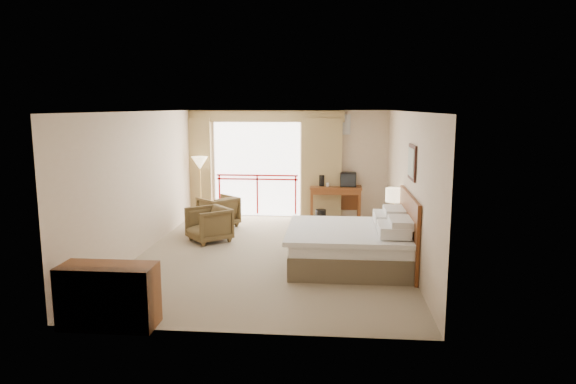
# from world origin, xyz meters

# --- Properties ---
(floor) EXTENTS (7.00, 7.00, 0.00)m
(floor) POSITION_xyz_m (0.00, 0.00, 0.00)
(floor) COLOR gray
(floor) RESTS_ON ground
(ceiling) EXTENTS (7.00, 7.00, 0.00)m
(ceiling) POSITION_xyz_m (0.00, 0.00, 2.70)
(ceiling) COLOR white
(ceiling) RESTS_ON wall_back
(wall_back) EXTENTS (5.00, 0.00, 5.00)m
(wall_back) POSITION_xyz_m (0.00, 3.50, 1.35)
(wall_back) COLOR beige
(wall_back) RESTS_ON ground
(wall_front) EXTENTS (5.00, 0.00, 5.00)m
(wall_front) POSITION_xyz_m (0.00, -3.50, 1.35)
(wall_front) COLOR beige
(wall_front) RESTS_ON ground
(wall_left) EXTENTS (0.00, 7.00, 7.00)m
(wall_left) POSITION_xyz_m (-2.50, 0.00, 1.35)
(wall_left) COLOR beige
(wall_left) RESTS_ON ground
(wall_right) EXTENTS (0.00, 7.00, 7.00)m
(wall_right) POSITION_xyz_m (2.50, 0.00, 1.35)
(wall_right) COLOR beige
(wall_right) RESTS_ON ground
(balcony_door) EXTENTS (2.40, 0.00, 2.40)m
(balcony_door) POSITION_xyz_m (-0.80, 3.48, 1.20)
(balcony_door) COLOR white
(balcony_door) RESTS_ON wall_back
(balcony_railing) EXTENTS (2.09, 0.03, 1.02)m
(balcony_railing) POSITION_xyz_m (-0.80, 3.46, 0.81)
(balcony_railing) COLOR #AC0E0E
(balcony_railing) RESTS_ON wall_back
(curtain_left) EXTENTS (1.00, 0.26, 2.50)m
(curtain_left) POSITION_xyz_m (-2.45, 3.35, 1.25)
(curtain_left) COLOR olive
(curtain_left) RESTS_ON wall_back
(curtain_right) EXTENTS (1.00, 0.26, 2.50)m
(curtain_right) POSITION_xyz_m (0.85, 3.35, 1.25)
(curtain_right) COLOR olive
(curtain_right) RESTS_ON wall_back
(valance) EXTENTS (4.40, 0.22, 0.28)m
(valance) POSITION_xyz_m (-0.80, 3.38, 2.55)
(valance) COLOR olive
(valance) RESTS_ON wall_back
(hvac_vent) EXTENTS (0.50, 0.04, 0.50)m
(hvac_vent) POSITION_xyz_m (1.30, 3.47, 2.35)
(hvac_vent) COLOR silver
(hvac_vent) RESTS_ON wall_back
(bed) EXTENTS (2.13, 2.06, 0.97)m
(bed) POSITION_xyz_m (1.50, -0.60, 0.38)
(bed) COLOR brown
(bed) RESTS_ON floor
(headboard) EXTENTS (0.06, 2.10, 1.30)m
(headboard) POSITION_xyz_m (2.46, -0.60, 0.65)
(headboard) COLOR #592710
(headboard) RESTS_ON wall_right
(framed_art) EXTENTS (0.04, 0.72, 0.60)m
(framed_art) POSITION_xyz_m (2.47, -0.60, 1.85)
(framed_art) COLOR black
(framed_art) RESTS_ON wall_right
(nightstand) EXTENTS (0.41, 0.48, 0.57)m
(nightstand) POSITION_xyz_m (2.36, 0.79, 0.29)
(nightstand) COLOR #592710
(nightstand) RESTS_ON floor
(table_lamp) EXTENTS (0.33, 0.33, 0.58)m
(table_lamp) POSITION_xyz_m (2.36, 0.84, 1.03)
(table_lamp) COLOR tan
(table_lamp) RESTS_ON nightstand
(phone) EXTENTS (0.20, 0.18, 0.07)m
(phone) POSITION_xyz_m (2.31, 0.64, 0.61)
(phone) COLOR black
(phone) RESTS_ON nightstand
(desk) EXTENTS (1.27, 0.62, 0.83)m
(desk) POSITION_xyz_m (1.21, 3.28, 0.65)
(desk) COLOR #592710
(desk) RESTS_ON floor
(tv) EXTENTS (0.39, 0.31, 0.35)m
(tv) POSITION_xyz_m (1.51, 3.22, 1.01)
(tv) COLOR black
(tv) RESTS_ON desk
(coffee_maker) EXTENTS (0.15, 0.15, 0.28)m
(coffee_maker) POSITION_xyz_m (0.86, 3.23, 0.97)
(coffee_maker) COLOR black
(coffee_maker) RESTS_ON desk
(cup) EXTENTS (0.07, 0.07, 0.10)m
(cup) POSITION_xyz_m (1.01, 3.18, 0.88)
(cup) COLOR white
(cup) RESTS_ON desk
(wastebasket) EXTENTS (0.27, 0.27, 0.32)m
(wastebasket) POSITION_xyz_m (0.85, 2.77, 0.16)
(wastebasket) COLOR black
(wastebasket) RESTS_ON floor
(armchair_far) EXTENTS (1.10, 1.10, 0.72)m
(armchair_far) POSITION_xyz_m (-1.54, 2.18, 0.00)
(armchair_far) COLOR #4A381D
(armchair_far) RESTS_ON floor
(armchair_near) EXTENTS (1.10, 1.10, 0.72)m
(armchair_near) POSITION_xyz_m (-1.43, 0.82, 0.00)
(armchair_near) COLOR #4A381D
(armchair_near) RESTS_ON floor
(side_table) EXTENTS (0.46, 0.46, 0.50)m
(side_table) POSITION_xyz_m (-1.83, 1.24, 0.35)
(side_table) COLOR black
(side_table) RESTS_ON floor
(book) EXTENTS (0.17, 0.23, 0.02)m
(book) POSITION_xyz_m (-1.83, 1.24, 0.51)
(book) COLOR white
(book) RESTS_ON side_table
(floor_lamp) EXTENTS (0.40, 0.40, 1.56)m
(floor_lamp) POSITION_xyz_m (-2.17, 2.99, 1.35)
(floor_lamp) COLOR tan
(floor_lamp) RESTS_ON floor
(dresser) EXTENTS (1.22, 0.52, 0.81)m
(dresser) POSITION_xyz_m (-1.69, -3.44, 0.41)
(dresser) COLOR #592710
(dresser) RESTS_ON floor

